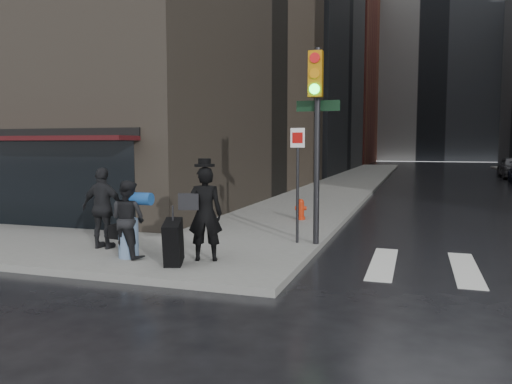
% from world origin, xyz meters
% --- Properties ---
extents(ground, '(140.00, 140.00, 0.00)m').
position_xyz_m(ground, '(0.00, 0.00, 0.00)').
color(ground, black).
rests_on(ground, ground).
extents(sidewalk_left, '(4.00, 50.00, 0.15)m').
position_xyz_m(sidewalk_left, '(0.00, 27.00, 0.07)').
color(sidewalk_left, slate).
rests_on(sidewalk_left, ground).
extents(bldg_left_far, '(22.00, 20.00, 26.00)m').
position_xyz_m(bldg_left_far, '(-13.00, 62.00, 13.00)').
color(bldg_left_far, brown).
rests_on(bldg_left_far, ground).
extents(bldg_distant, '(40.00, 12.00, 32.00)m').
position_xyz_m(bldg_distant, '(6.00, 78.00, 16.00)').
color(bldg_distant, gray).
rests_on(bldg_distant, ground).
extents(storefront, '(8.40, 1.11, 2.83)m').
position_xyz_m(storefront, '(-7.00, 1.90, 1.83)').
color(storefront, black).
rests_on(storefront, ground).
extents(man_overcoat, '(1.07, 1.31, 2.09)m').
position_xyz_m(man_overcoat, '(0.03, -0.61, 1.03)').
color(man_overcoat, black).
rests_on(man_overcoat, ground).
extents(man_jeans, '(1.12, 0.79, 1.60)m').
position_xyz_m(man_jeans, '(-1.50, -0.72, 0.95)').
color(man_jeans, black).
rests_on(man_jeans, ground).
extents(man_greycoat, '(1.07, 0.45, 1.82)m').
position_xyz_m(man_greycoat, '(-2.53, -0.09, 1.06)').
color(man_greycoat, black).
rests_on(man_greycoat, ground).
extents(traffic_light, '(1.13, 0.49, 4.52)m').
position_xyz_m(traffic_light, '(1.86, 1.80, 3.07)').
color(traffic_light, black).
rests_on(traffic_light, ground).
extents(fire_hydrant, '(0.38, 0.28, 0.65)m').
position_xyz_m(fire_hydrant, '(0.70, 5.56, 0.44)').
color(fire_hydrant, '#AE250A').
rests_on(fire_hydrant, ground).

